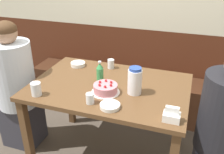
% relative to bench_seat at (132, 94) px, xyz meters
% --- Properties ---
extents(back_wall, '(4.80, 0.04, 2.50)m').
position_rel_bench_seat_xyz_m(back_wall, '(0.00, 0.22, 1.01)').
color(back_wall, '#4C2314').
rests_on(back_wall, ground_plane).
extents(bench_seat, '(2.49, 0.38, 0.47)m').
position_rel_bench_seat_xyz_m(bench_seat, '(0.00, 0.00, 0.00)').
color(bench_seat, '#381E11').
rests_on(bench_seat, ground_plane).
extents(dining_table, '(1.29, 0.88, 0.78)m').
position_rel_bench_seat_xyz_m(dining_table, '(0.00, -0.83, 0.44)').
color(dining_table, brown).
rests_on(dining_table, ground_plane).
extents(birthday_cake, '(0.22, 0.22, 0.09)m').
position_rel_bench_seat_xyz_m(birthday_cake, '(0.01, -0.96, 0.58)').
color(birthday_cake, white).
rests_on(birthday_cake, dining_table).
extents(water_pitcher, '(0.11, 0.11, 0.22)m').
position_rel_bench_seat_xyz_m(water_pitcher, '(0.23, -0.89, 0.65)').
color(water_pitcher, white).
rests_on(water_pitcher, dining_table).
extents(soju_bottle, '(0.06, 0.06, 0.19)m').
position_rel_bench_seat_xyz_m(soju_bottle, '(-0.10, -0.80, 0.63)').
color(soju_bottle, '#388E4C').
rests_on(soju_bottle, dining_table).
extents(napkin_holder, '(0.11, 0.08, 0.11)m').
position_rel_bench_seat_xyz_m(napkin_holder, '(0.54, -1.17, 0.58)').
color(napkin_holder, white).
rests_on(napkin_holder, dining_table).
extents(bowl_soup_white, '(0.14, 0.14, 0.03)m').
position_rel_bench_seat_xyz_m(bowl_soup_white, '(0.12, -1.15, 0.56)').
color(bowl_soup_white, white).
rests_on(bowl_soup_white, dining_table).
extents(bowl_rice_small, '(0.14, 0.14, 0.03)m').
position_rel_bench_seat_xyz_m(bowl_rice_small, '(-0.42, -0.56, 0.56)').
color(bowl_rice_small, white).
rests_on(bowl_rice_small, dining_table).
extents(glass_water_tall, '(0.06, 0.06, 0.09)m').
position_rel_bench_seat_xyz_m(glass_water_tall, '(-0.10, -0.51, 0.59)').
color(glass_water_tall, silver).
rests_on(glass_water_tall, dining_table).
extents(glass_tumbler_short, '(0.06, 0.06, 0.08)m').
position_rel_bench_seat_xyz_m(glass_tumbler_short, '(-0.04, -1.14, 0.58)').
color(glass_tumbler_short, silver).
rests_on(glass_tumbler_short, dining_table).
extents(glass_shot_small, '(0.08, 0.08, 0.10)m').
position_rel_bench_seat_xyz_m(glass_shot_small, '(-0.47, -1.17, 0.59)').
color(glass_shot_small, silver).
rests_on(glass_shot_small, dining_table).
extents(person_teal_shirt, '(0.37, 0.37, 1.26)m').
position_rel_bench_seat_xyz_m(person_teal_shirt, '(-0.91, -0.90, 0.38)').
color(person_teal_shirt, '#33333D').
rests_on(person_teal_shirt, ground_plane).
extents(person_pale_blue_shirt, '(0.38, 0.38, 1.22)m').
position_rel_bench_seat_xyz_m(person_pale_blue_shirt, '(0.91, -0.92, 0.37)').
color(person_pale_blue_shirt, '#33333D').
rests_on(person_pale_blue_shirt, ground_plane).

